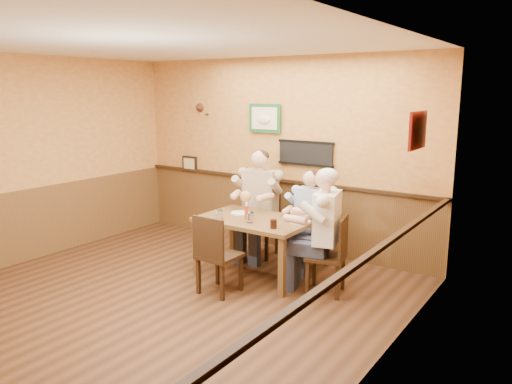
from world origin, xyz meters
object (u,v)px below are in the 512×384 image
chair_back_left (260,223)px  diner_blue_polo (311,224)px  chair_right_end (326,255)px  dining_table (255,225)px  pepper_shaker (252,216)px  diner_white_elder (326,238)px  water_glass_mid (250,218)px  hot_sauce_bottle (247,212)px  salt_shaker (247,213)px  diner_tan_shirt (260,209)px  water_glass_left (219,215)px  chair_back_right (311,237)px  cola_tumbler (274,224)px  chair_near_side (220,254)px

chair_back_left → diner_blue_polo: (0.80, -0.00, 0.11)m
chair_right_end → dining_table: bearing=-104.1°
pepper_shaker → diner_white_elder: bearing=4.2°
diner_white_elder → water_glass_mid: 0.96m
chair_right_end → pepper_shaker: 1.05m
hot_sauce_bottle → salt_shaker: hot_sauce_bottle is taller
water_glass_mid → salt_shaker: (-0.18, 0.19, -0.01)m
diner_tan_shirt → water_glass_left: bearing=-96.0°
chair_back_right → water_glass_left: (-0.76, -0.99, 0.40)m
diner_tan_shirt → diner_blue_polo: 0.81m
diner_blue_polo → chair_back_left: bearing=-178.2°
cola_tumbler → diner_white_elder: bearing=25.1°
chair_back_right → hot_sauce_bottle: bearing=-120.2°
chair_back_left → pepper_shaker: size_ratio=9.52×
diner_white_elder → salt_shaker: diner_white_elder is taller
chair_right_end → chair_near_side: chair_near_side is taller
diner_tan_shirt → chair_back_left: bearing=0.0°
water_glass_mid → cola_tumbler: bearing=-8.1°
chair_back_right → cola_tumbler: bearing=-87.6°
salt_shaker → chair_back_right: bearing=51.9°
chair_back_left → water_glass_mid: (0.44, -0.89, 0.33)m
diner_white_elder → chair_back_right: bearing=-154.2°
hot_sauce_bottle → water_glass_left: bearing=-141.6°
chair_near_side → salt_shaker: 0.75m
water_glass_left → diner_blue_polo: bearing=52.6°
dining_table → hot_sauce_bottle: (-0.05, -0.10, 0.19)m
chair_back_left → chair_back_right: size_ratio=1.16×
chair_back_right → chair_back_left: bearing=-178.2°
diner_tan_shirt → hot_sauce_bottle: size_ratio=6.99×
diner_blue_polo → pepper_shaker: bearing=-117.9°
diner_white_elder → pepper_shaker: size_ratio=13.13×
chair_back_right → diner_blue_polo: 0.18m
salt_shaker → chair_near_side: bearing=-82.8°
chair_back_left → water_glass_mid: chair_back_left is taller
diner_tan_shirt → water_glass_mid: bearing=-72.5°
chair_back_left → chair_right_end: (1.37, -0.68, -0.02)m
hot_sauce_bottle → chair_right_end: bearing=5.4°
chair_back_left → salt_shaker: 0.81m
hot_sauce_bottle → pepper_shaker: size_ratio=1.95×
chair_back_right → diner_blue_polo: diner_blue_polo is taller
diner_blue_polo → salt_shaker: 0.91m
chair_right_end → chair_near_side: size_ratio=0.98×
diner_white_elder → hot_sauce_bottle: 1.07m
chair_near_side → diner_white_elder: (1.02, 0.68, 0.19)m
diner_white_elder → water_glass_left: diner_white_elder is taller
pepper_shaker → dining_table: bearing=92.6°
diner_tan_shirt → diner_white_elder: (1.37, -0.68, -0.02)m
diner_white_elder → water_glass_mid: diner_white_elder is taller
dining_table → water_glass_left: water_glass_left is taller
dining_table → cola_tumbler: (0.44, -0.26, 0.14)m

